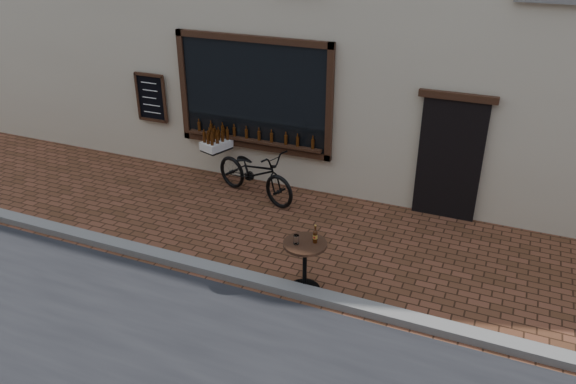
% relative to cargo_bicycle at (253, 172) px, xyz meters
% --- Properties ---
extents(ground, '(90.00, 90.00, 0.00)m').
position_rel_cargo_bicycle_xyz_m(ground, '(1.63, -2.81, -0.53)').
color(ground, '#4E2C19').
rests_on(ground, ground).
extents(kerb, '(90.00, 0.25, 0.12)m').
position_rel_cargo_bicycle_xyz_m(kerb, '(1.63, -2.61, -0.47)').
color(kerb, slate).
rests_on(kerb, ground).
extents(cargo_bicycle, '(2.34, 1.33, 1.10)m').
position_rel_cargo_bicycle_xyz_m(cargo_bicycle, '(0.00, 0.00, 0.00)').
color(cargo_bicycle, black).
rests_on(cargo_bicycle, ground).
extents(bistro_table, '(0.63, 0.63, 1.08)m').
position_rel_cargo_bicycle_xyz_m(bistro_table, '(2.03, -2.46, 0.05)').
color(bistro_table, black).
rests_on(bistro_table, ground).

